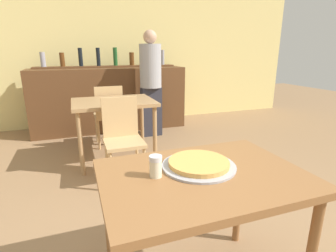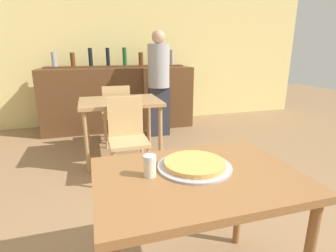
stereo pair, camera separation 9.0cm
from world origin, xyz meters
TOP-DOWN VIEW (x-y plane):
  - wall_back at (0.00, 4.05)m, footprint 8.00×0.05m
  - dining_table_near at (0.00, 0.00)m, footprint 1.04×0.74m
  - dining_table_far at (-0.14, 2.12)m, footprint 0.98×0.75m
  - bar_counter at (0.00, 3.55)m, footprint 2.60×0.56m
  - bar_back_shelf at (0.00, 3.69)m, footprint 2.39×0.24m
  - chair_far_side_front at (-0.14, 1.57)m, footprint 0.40×0.40m
  - chair_far_side_back at (-0.14, 2.66)m, footprint 0.40×0.40m
  - pizza_tray at (0.01, 0.08)m, footprint 0.40×0.40m
  - cheese_shaker at (-0.24, 0.05)m, footprint 0.06×0.06m
  - person_standing at (0.58, 2.97)m, footprint 0.34×0.34m

SIDE VIEW (x-z plane):
  - chair_far_side_front at x=-0.14m, z-range 0.07..0.96m
  - chair_far_side_back at x=-0.14m, z-range 0.07..0.96m
  - bar_counter at x=0.00m, z-range 0.00..1.08m
  - dining_table_near at x=0.00m, z-range 0.29..1.05m
  - dining_table_far at x=-0.14m, z-range 0.29..1.07m
  - pizza_tray at x=0.01m, z-range 0.76..0.80m
  - cheese_shaker at x=-0.24m, z-range 0.77..0.88m
  - person_standing at x=0.58m, z-range 0.07..1.74m
  - bar_back_shelf at x=0.00m, z-range 0.99..1.32m
  - wall_back at x=0.00m, z-range 0.00..2.80m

